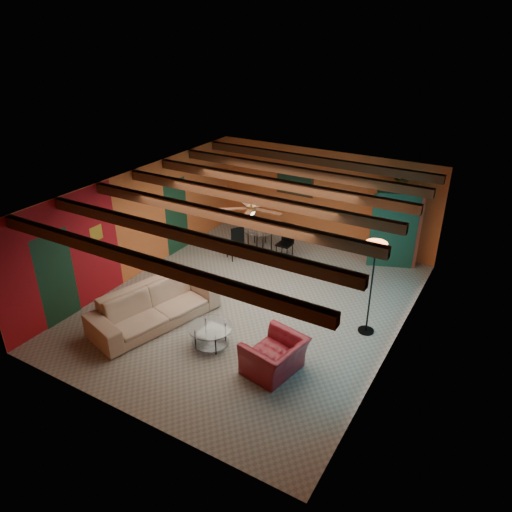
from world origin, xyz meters
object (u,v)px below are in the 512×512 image
Objects in this scene: armchair at (275,356)px; dining_table at (260,236)px; armoire at (396,229)px; floor_lamp at (371,289)px; vase at (260,216)px; coffee_table at (211,336)px; potted_plant at (403,184)px; sofa at (155,306)px.

dining_table reaches higher than armchair.
floor_lamp reaches higher than armoire.
armchair is 2.45m from floor_lamp.
coffee_table is at bearing -73.20° from vase.
armoire is 1.22m from potted_plant.
floor_lamp reaches higher than sofa.
armchair is 5.05m from dining_table.
armoire reaches higher than coffee_table.
coffee_table is at bearing -73.20° from dining_table.
armchair is 5.57m from armoire.
coffee_table is 0.43× the size of floor_lamp.
sofa is 13.41× the size of vase.
dining_table is 0.60m from vase.
potted_plant reaches higher than dining_table.
coffee_table is at bearing -132.79° from armoire.
potted_plant reaches higher than vase.
dining_table reaches higher than sofa.
vase is at bearing 12.51° from sofa.
floor_lamp is at bearing -104.33° from armoire.
sofa is 1.52m from coffee_table.
vase is (-3.82, 2.15, 0.06)m from floor_lamp.
dining_table is 9.22× the size of vase.
coffee_table is at bearing -77.15° from sofa.
floor_lamp is (4.06, 1.96, 0.63)m from sofa.
dining_table is at bearing 178.81° from armoire.
potted_plant reaches higher than coffee_table.
dining_table is (0.24, 4.12, 0.09)m from sofa.
potted_plant is at bearing -18.12° from sofa.
floor_lamp is at bearing -29.43° from vase.
coffee_table is 3.37m from floor_lamp.
armchair is 0.56× the size of dining_table.
dining_table is (-2.74, 4.24, 0.15)m from armchair.
armoire is (0.64, 5.50, 0.64)m from armchair.
potted_plant is at bearing 0.00° from armoire.
coffee_table is 6.18m from potted_plant.
potted_plant is at bearing 20.41° from dining_table.
coffee_table is at bearing -111.19° from potted_plant.
vase is at bearing 150.57° from floor_lamp.
sofa is 4.55m from floor_lamp.
coffee_table is 4.47m from vase.
armchair is at bearing -57.11° from vase.
armchair is at bearing -96.62° from potted_plant.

